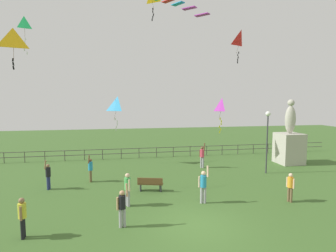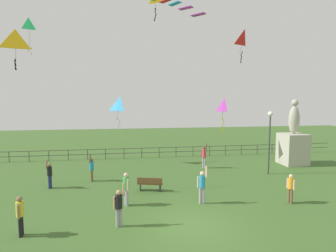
% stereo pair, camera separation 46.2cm
% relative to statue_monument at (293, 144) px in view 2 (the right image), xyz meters
% --- Properties ---
extents(ground_plane, '(80.00, 80.00, 0.00)m').
position_rel_statue_monument_xyz_m(ground_plane, '(-11.00, -9.57, -1.70)').
color(ground_plane, '#3D6028').
extents(statue_monument, '(1.95, 1.95, 5.47)m').
position_rel_statue_monument_xyz_m(statue_monument, '(0.00, 0.00, 0.00)').
color(statue_monument, '#B2AD9E').
rests_on(statue_monument, ground_plane).
extents(lamppost, '(0.36, 0.36, 4.60)m').
position_rel_statue_monument_xyz_m(lamppost, '(-3.58, -2.50, 1.63)').
color(lamppost, '#38383D').
rests_on(lamppost, ground_plane).
extents(park_bench, '(1.56, 0.78, 0.85)m').
position_rel_statue_monument_xyz_m(park_bench, '(-12.50, -4.89, -1.23)').
color(park_bench, brown).
rests_on(park_bench, ground_plane).
extents(person_0, '(0.30, 0.49, 1.64)m').
position_rel_statue_monument_xyz_m(person_0, '(-18.04, -9.34, -0.75)').
color(person_0, black).
rests_on(person_0, ground_plane).
extents(person_1, '(0.29, 0.47, 1.83)m').
position_rel_statue_monument_xyz_m(person_1, '(-16.18, -2.34, -0.78)').
color(person_1, brown).
rests_on(person_1, ground_plane).
extents(person_2, '(0.40, 0.50, 2.04)m').
position_rel_statue_monument_xyz_m(person_2, '(-7.78, -0.14, -0.67)').
color(person_2, '#99999E').
rests_on(person_2, ground_plane).
extents(person_3, '(0.33, 0.47, 1.84)m').
position_rel_statue_monument_xyz_m(person_3, '(-18.54, -3.42, -0.77)').
color(person_3, navy).
rests_on(person_3, ground_plane).
extents(person_4, '(0.32, 0.49, 1.72)m').
position_rel_statue_monument_xyz_m(person_4, '(-13.89, -6.86, -0.71)').
color(person_4, '#99999E').
rests_on(person_4, ground_plane).
extents(person_5, '(0.51, 0.30, 1.89)m').
position_rel_statue_monument_xyz_m(person_5, '(-14.19, -9.12, -0.75)').
color(person_5, '#99999E').
rests_on(person_5, ground_plane).
extents(person_6, '(0.29, 0.45, 1.56)m').
position_rel_statue_monument_xyz_m(person_6, '(-5.37, -7.86, -0.80)').
color(person_6, brown).
rests_on(person_6, ground_plane).
extents(person_7, '(0.52, 0.39, 2.03)m').
position_rel_statue_monument_xyz_m(person_7, '(-9.97, -7.19, -0.68)').
color(person_7, '#99999E').
rests_on(person_7, ground_plane).
extents(kite_0, '(1.24, 1.11, 2.81)m').
position_rel_statue_monument_xyz_m(kite_0, '(-14.36, 2.56, 3.28)').
color(kite_0, '#198CD1').
extents(kite_1, '(1.25, 1.00, 2.97)m').
position_rel_statue_monument_xyz_m(kite_1, '(-3.15, 3.15, 9.33)').
color(kite_1, red).
extents(kite_2, '(0.92, 0.91, 2.89)m').
position_rel_statue_monument_xyz_m(kite_2, '(-5.74, 1.02, 3.14)').
color(kite_2, '#B22DB2').
extents(kite_4, '(0.96, 1.23, 2.98)m').
position_rel_statue_monument_xyz_m(kite_4, '(-21.67, 3.71, 9.66)').
color(kite_4, '#1EB759').
extents(kite_5, '(1.25, 0.89, 2.31)m').
position_rel_statue_monument_xyz_m(kite_5, '(-20.06, -3.45, 7.09)').
color(kite_5, yellow).
extents(waterfront_railing, '(36.01, 0.06, 0.95)m').
position_rel_statue_monument_xyz_m(waterfront_railing, '(-11.42, 4.43, -1.07)').
color(waterfront_railing, '#4C4742').
rests_on(waterfront_railing, ground_plane).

